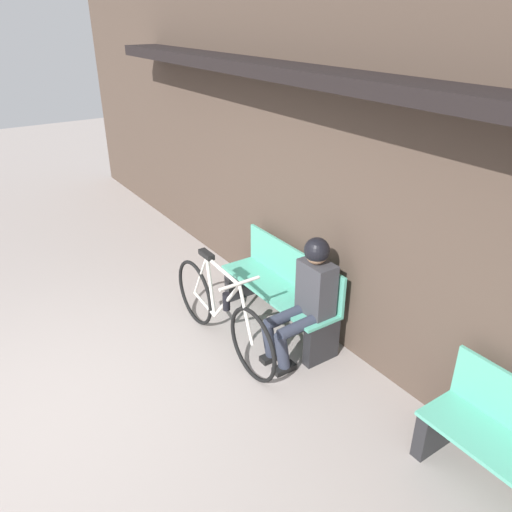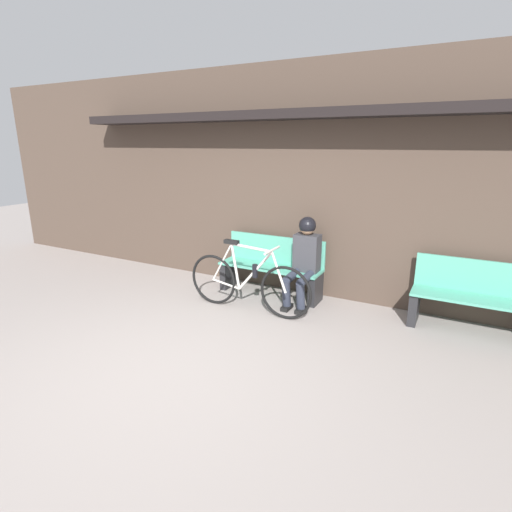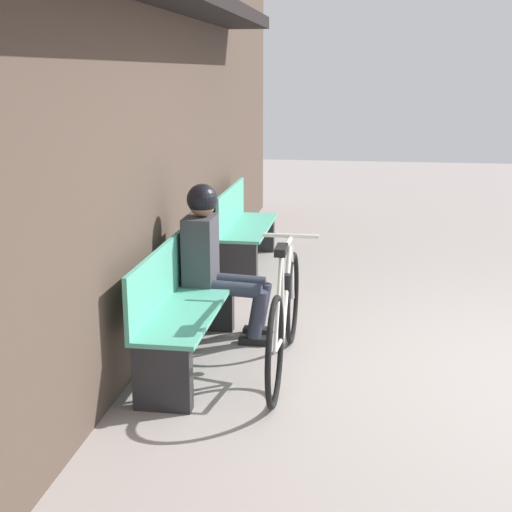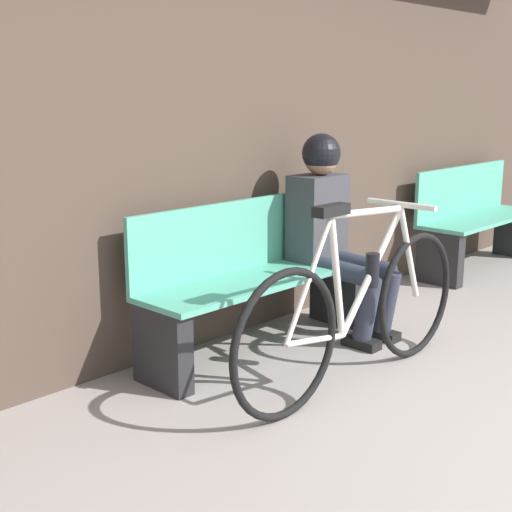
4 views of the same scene
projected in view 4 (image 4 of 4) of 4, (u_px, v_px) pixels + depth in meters
storefront_wall at (215, 49)px, 3.93m from camera, size 12.00×0.56×3.20m
park_bench_near at (253, 284)px, 3.98m from camera, size 1.51×0.42×0.84m
bicycle at (358, 309)px, 3.51m from camera, size 1.77×0.40×0.94m
person_seated at (331, 221)px, 4.22m from camera, size 0.34×0.64×1.20m
park_bench_far at (476, 223)px, 5.84m from camera, size 1.42×0.42×0.84m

